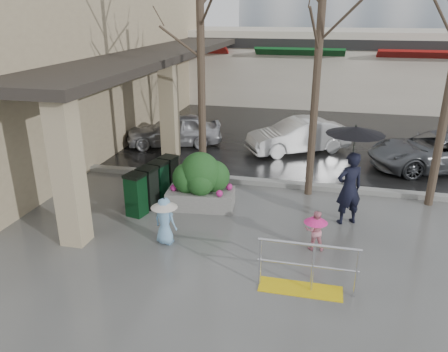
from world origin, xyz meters
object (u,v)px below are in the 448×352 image
at_px(child_blue, 165,217).
at_px(car_b, 298,136).
at_px(tree_west, 200,9).
at_px(child_pink, 315,227).
at_px(woman, 351,167).
at_px(tree_midwest, 322,2).
at_px(planter, 201,182).
at_px(car_c, 438,151).
at_px(car_a, 174,130).
at_px(news_boxes, 153,184).
at_px(handrail, 305,273).

xyz_separation_m(child_blue, car_b, (2.45, 7.66, -0.03)).
height_order(tree_west, child_pink, tree_west).
bearing_deg(woman, tree_west, -49.65).
height_order(tree_midwest, woman, tree_midwest).
relative_size(planter, car_c, 0.41).
bearing_deg(tree_midwest, car_a, 145.60).
height_order(news_boxes, car_b, car_b).
height_order(woman, car_b, woman).
distance_m(handrail, planter, 4.38).
height_order(handrail, car_b, car_b).
height_order(planter, car_c, planter).
relative_size(news_boxes, car_c, 0.46).
relative_size(woman, car_c, 0.56).
bearing_deg(news_boxes, tree_midwest, 34.65).
height_order(tree_west, car_c, tree_west).
bearing_deg(child_pink, tree_midwest, -92.26).
distance_m(tree_west, tree_midwest, 3.20).
height_order(handrail, child_blue, child_blue).
height_order(tree_west, planter, tree_west).
height_order(woman, news_boxes, woman).
bearing_deg(tree_west, car_c, 23.17).
bearing_deg(car_b, woman, -14.19).
relative_size(tree_midwest, planter, 3.75).
bearing_deg(handrail, news_boxes, 144.09).
xyz_separation_m(planter, car_a, (-2.62, 5.32, -0.12)).
bearing_deg(car_b, child_blue, -48.11).
relative_size(tree_west, woman, 2.67).
bearing_deg(tree_midwest, tree_west, -180.00).
distance_m(car_a, car_c, 9.54).
bearing_deg(child_pink, car_a, -57.79).
bearing_deg(child_blue, child_pink, -157.43).
bearing_deg(car_b, news_boxes, -62.31).
distance_m(tree_midwest, car_c, 6.91).
bearing_deg(car_a, woman, 30.92).
xyz_separation_m(planter, news_boxes, (-1.34, -0.08, -0.17)).
distance_m(woman, planter, 3.90).
bearing_deg(tree_west, child_blue, -87.88).
height_order(tree_west, tree_midwest, tree_midwest).
xyz_separation_m(tree_midwest, news_boxes, (-4.14, -1.68, -4.66)).
bearing_deg(car_c, car_b, -117.50).
bearing_deg(car_c, news_boxes, -76.96).
height_order(child_blue, car_b, car_b).
height_order(handrail, child_pink, handrail).
height_order(handrail, car_c, car_c).
distance_m(woman, child_blue, 4.63).
bearing_deg(child_pink, news_boxes, -26.09).
distance_m(child_blue, car_b, 8.04).
distance_m(planter, car_b, 5.99).
bearing_deg(planter, child_blue, -97.11).
height_order(handrail, car_a, car_a).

